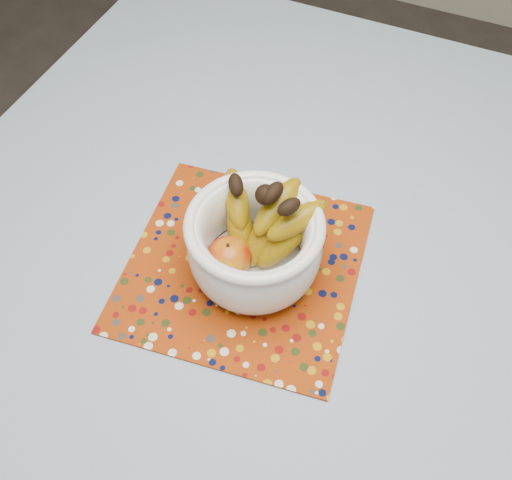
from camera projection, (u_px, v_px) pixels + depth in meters
table at (303, 285)px, 1.03m from camera, size 1.20×1.20×0.75m
tablecloth at (307, 258)px, 0.97m from camera, size 1.32×1.32×0.01m
placemat at (243, 266)px, 0.95m from camera, size 0.40×0.40×0.00m
fruit_bowl at (258, 236)px, 0.89m from camera, size 0.25×0.22×0.17m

